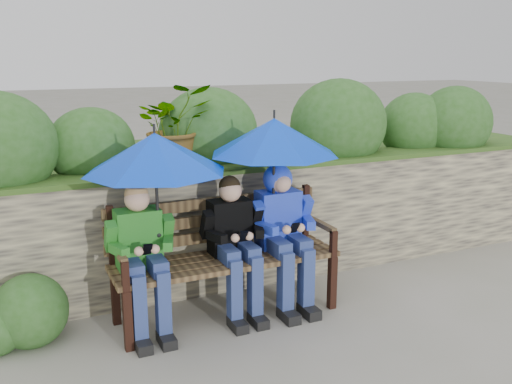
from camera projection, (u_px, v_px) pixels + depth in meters
name	position (u px, v px, depth m)	size (l,w,h in m)	color
ground	(262.00, 318.00, 4.25)	(60.00, 60.00, 0.00)	gray
garden_backdrop	(193.00, 194.00, 5.55)	(8.00, 2.86, 1.74)	#47423C
park_bench	(223.00, 249.00, 4.25)	(1.68, 0.49, 0.89)	black
boy_left	(142.00, 251.00, 3.91)	(0.46, 0.54, 1.07)	#2E8521
boy_middle	(234.00, 239.00, 4.19)	(0.46, 0.53, 1.06)	black
boy_right	(283.00, 224.00, 4.35)	(0.49, 0.59, 1.11)	#1E30CA
umbrella_left	(155.00, 153.00, 3.82)	(0.99, 0.99, 0.79)	#0438D7
umbrella_right	(274.00, 137.00, 4.19)	(0.97, 0.97, 0.83)	#0438D7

